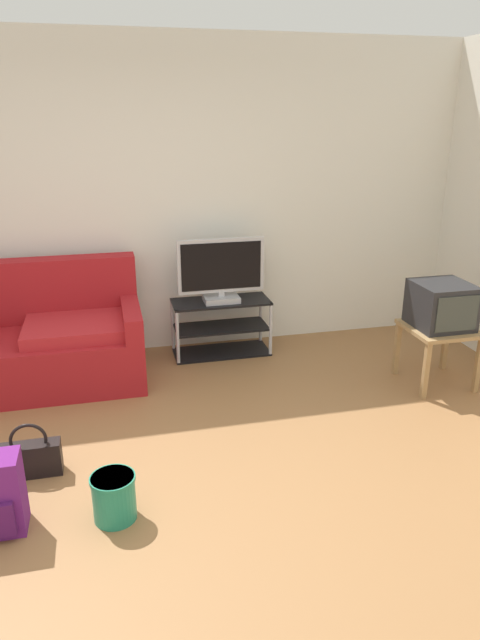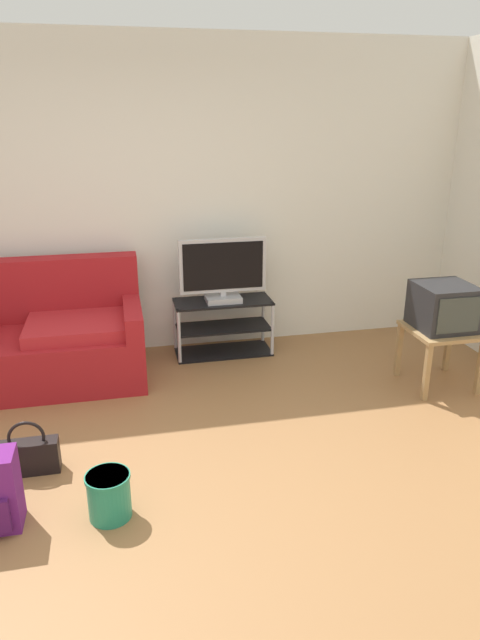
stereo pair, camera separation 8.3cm
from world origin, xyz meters
name	(u,v)px [view 1 (the left image)]	position (x,y,z in m)	size (l,w,h in m)	color
ground_plane	(173,516)	(0.00, 0.00, -0.01)	(9.00, 9.80, 0.02)	olive
wall_back	(130,202)	(0.00, 2.45, 1.35)	(9.00, 0.10, 2.70)	silver
couch	(6,344)	(-1.07, 1.92, 0.34)	(2.12, 0.88, 0.95)	maroon
tv_stand	(221,327)	(0.72, 2.13, 0.25)	(0.86, 0.37, 0.50)	black
flat_tv	(221,271)	(0.72, 2.11, 0.78)	(0.76, 0.22, 0.56)	#B2B2B7
side_table	(439,336)	(2.27, 1.12, 0.40)	(0.51, 0.51, 0.48)	#9E7A4C
crt_tv	(441,305)	(2.27, 1.14, 0.66)	(0.42, 0.43, 0.35)	#232326
handbag	(31,458)	(-0.78, 0.56, 0.12)	(0.36, 0.12, 0.35)	black
cleaning_bucket	(114,496)	(-0.30, 0.04, 0.14)	(0.24, 0.24, 0.26)	#238466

